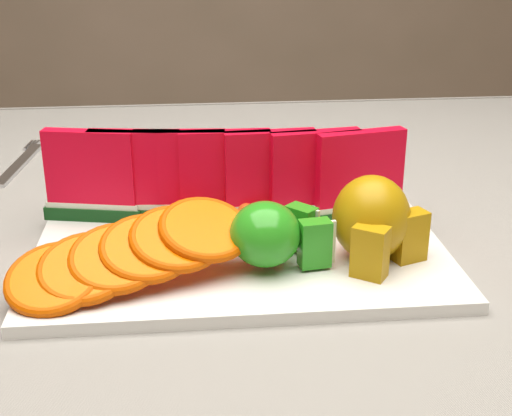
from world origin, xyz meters
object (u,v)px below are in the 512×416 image
object	(u,v)px
platter	(239,244)
pear_cluster	(373,221)
side_plate	(308,150)
fork	(21,162)
apple_cluster	(273,234)

from	to	relation	value
platter	pear_cluster	bearing A→B (deg)	-24.45
pear_cluster	side_plate	xyz separation A→B (m)	(-0.00, 0.36, -0.05)
pear_cluster	side_plate	bearing A→B (deg)	90.03
fork	apple_cluster	bearing A→B (deg)	-50.18
platter	pear_cluster	world-z (taller)	pear_cluster
pear_cluster	side_plate	size ratio (longest dim) A/B	0.56
platter	pear_cluster	size ratio (longest dim) A/B	3.93
fork	side_plate	bearing A→B (deg)	1.56
platter	pear_cluster	distance (m)	0.14
platter	side_plate	bearing A→B (deg)	68.49
apple_cluster	side_plate	xyz separation A→B (m)	(0.10, 0.37, -0.04)
platter	fork	world-z (taller)	platter
pear_cluster	fork	bearing A→B (deg)	138.39
pear_cluster	fork	xyz separation A→B (m)	(-0.40, 0.35, -0.05)
platter	apple_cluster	bearing A→B (deg)	-67.84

